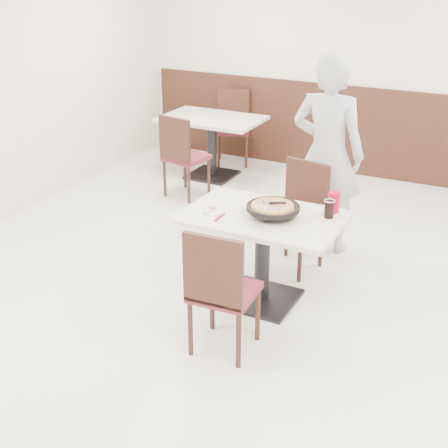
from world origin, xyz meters
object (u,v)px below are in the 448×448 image
at_px(cola_glass, 329,209).
at_px(bg_table_left, 212,147).
at_px(bg_chair_left_near, 186,155).
at_px(side_plate, 214,212).
at_px(bg_chair_left_far, 233,128).
at_px(diner_person, 327,155).
at_px(pizza, 272,209).
at_px(chair_far, 294,219).
at_px(pizza_pan, 273,211).
at_px(red_cup, 334,202).
at_px(main_table, 262,259).
at_px(chair_near, 225,289).

relative_size(cola_glass, bg_table_left, 0.11).
bearing_deg(bg_chair_left_near, side_plate, -44.64).
relative_size(cola_glass, bg_chair_left_far, 0.14).
height_order(diner_person, bg_chair_left_far, diner_person).
bearing_deg(bg_chair_left_far, pizza, 95.95).
height_order(chair_far, pizza_pan, chair_far).
distance_m(diner_person, bg_chair_left_far, 2.71).
xyz_separation_m(pizza_pan, pizza, (-0.01, 0.01, 0.02)).
relative_size(red_cup, diner_person, 0.09).
height_order(main_table, bg_chair_left_far, bg_chair_left_far).
height_order(chair_near, pizza_pan, chair_near).
height_order(chair_near, red_cup, chair_near).
height_order(main_table, bg_table_left, same).
distance_m(pizza_pan, bg_chair_left_far, 3.60).
distance_m(pizza, cola_glass, 0.43).
bearing_deg(bg_chair_left_far, bg_chair_left_near, 67.06).
bearing_deg(cola_glass, bg_table_left, 133.94).
relative_size(chair_far, bg_table_left, 0.79).
bearing_deg(pizza, chair_far, 94.14).
bearing_deg(cola_glass, bg_chair_left_far, 127.61).
relative_size(main_table, bg_chair_left_far, 1.26).
bearing_deg(side_plate, bg_chair_left_far, 113.77).
distance_m(diner_person, bg_table_left, 2.36).
height_order(bg_table_left, bg_chair_left_near, bg_chair_left_near).
bearing_deg(bg_table_left, chair_far, -46.04).
distance_m(cola_glass, diner_person, 1.06).
bearing_deg(bg_chair_left_near, main_table, -36.10).
bearing_deg(pizza, side_plate, -160.42).
height_order(red_cup, bg_chair_left_near, bg_chair_left_near).
relative_size(bg_chair_left_near, bg_chair_left_far, 1.00).
bearing_deg(side_plate, pizza_pan, 18.47).
xyz_separation_m(pizza, bg_chair_left_near, (-1.79, 1.78, -0.34)).
bearing_deg(diner_person, bg_chair_left_near, -18.95).
distance_m(pizza_pan, side_plate, 0.46).
xyz_separation_m(chair_far, red_cup, (0.44, -0.34, 0.35)).
xyz_separation_m(chair_near, bg_chair_left_far, (-1.80, 3.79, 0.00)).
distance_m(pizza, diner_person, 1.17).
relative_size(pizza_pan, side_plate, 2.03).
relative_size(chair_far, red_cup, 5.94).
bearing_deg(bg_chair_left_far, pizza_pan, 96.04).
relative_size(side_plate, bg_chair_left_far, 0.18).
xyz_separation_m(pizza_pan, bg_chair_left_far, (-1.85, 3.07, -0.32)).
relative_size(chair_near, pizza_pan, 2.80).
bearing_deg(chair_far, diner_person, -88.48).
bearing_deg(cola_glass, red_cup, 91.35).
distance_m(main_table, bg_table_left, 3.07).
bearing_deg(chair_far, cola_glass, 144.56).
bearing_deg(side_plate, red_cup, 28.29).
height_order(chair_near, side_plate, chair_near).
bearing_deg(red_cup, cola_glass, -88.65).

